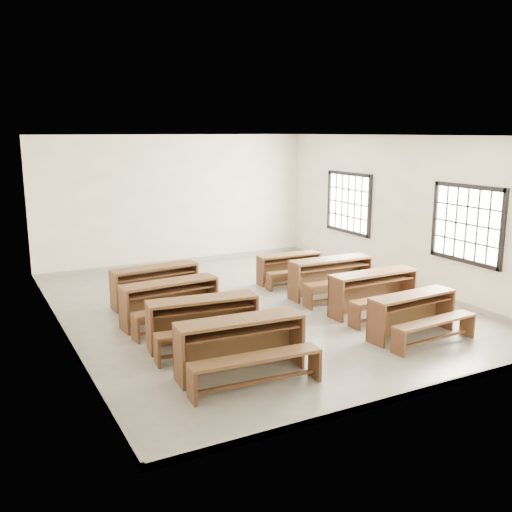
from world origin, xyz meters
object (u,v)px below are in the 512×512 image
desk_set_1 (204,319)px  desk_set_6 (332,275)px  desk_set_3 (156,283)px  desk_set_7 (290,266)px  desk_set_4 (414,312)px  desk_set_0 (242,343)px  desk_set_5 (375,290)px  desk_set_2 (171,300)px

desk_set_1 → desk_set_6: bearing=28.1°
desk_set_6 → desk_set_3: bearing=163.4°
desk_set_6 → desk_set_1: bearing=-156.2°
desk_set_6 → desk_set_7: size_ratio=1.22×
desk_set_7 → desk_set_4: bearing=-87.0°
desk_set_1 → desk_set_7: desk_set_1 is taller
desk_set_4 → desk_set_6: size_ratio=0.92×
desk_set_3 → desk_set_7: (3.12, 0.22, -0.06)m
desk_set_3 → desk_set_0: bearing=-94.5°
desk_set_4 → desk_set_5: size_ratio=0.94×
desk_set_0 → desk_set_7: (3.11, 3.91, -0.09)m
desk_set_4 → desk_set_7: (-0.01, 3.86, -0.04)m
desk_set_1 → desk_set_3: bearing=95.5°
desk_set_4 → desk_set_0: bearing=177.3°
desk_set_3 → desk_set_4: (3.13, -3.64, -0.02)m
desk_set_3 → desk_set_7: desk_set_3 is taller
desk_set_3 → desk_set_4: size_ratio=1.06×
desk_set_7 → desk_set_0: bearing=-125.8°
desk_set_4 → desk_set_7: bearing=86.7°
desk_set_0 → desk_set_3: desk_set_0 is taller
desk_set_7 → desk_set_2: bearing=-153.3°
desk_set_2 → desk_set_5: 3.68m
desk_set_1 → desk_set_7: (3.15, 2.67, -0.07)m
desk_set_6 → desk_set_2: bearing=-176.2°
desk_set_6 → desk_set_5: bearing=-85.6°
desk_set_2 → desk_set_4: desk_set_2 is taller
desk_set_3 → desk_set_5: size_ratio=0.99×
desk_set_5 → desk_set_6: 1.28m
desk_set_0 → desk_set_3: 3.69m
desk_set_2 → desk_set_6: bearing=-2.6°
desk_set_0 → desk_set_7: 5.00m
desk_set_0 → desk_set_2: bearing=97.1°
desk_set_1 → desk_set_3: desk_set_1 is taller
desk_set_4 → desk_set_6: 2.53m
desk_set_2 → desk_set_1: bearing=-89.9°
desk_set_3 → desk_set_7: bearing=-0.5°
desk_set_2 → desk_set_4: (3.26, -2.42, -0.03)m
desk_set_0 → desk_set_7: bearing=55.4°
desk_set_0 → desk_set_1: (-0.04, 1.24, -0.02)m
desk_set_1 → desk_set_5: desk_set_5 is taller
desk_set_1 → desk_set_5: 3.40m
desk_set_4 → desk_set_5: bearing=76.1°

